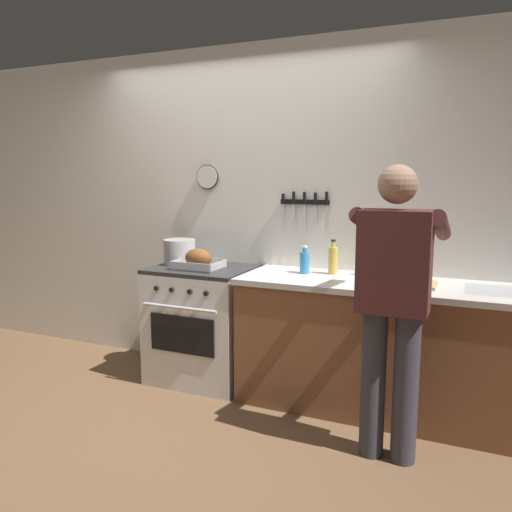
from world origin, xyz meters
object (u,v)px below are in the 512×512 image
roasting_pan (198,260)px  bottle_cooking_oil (333,260)px  stock_pot (180,252)px  bottle_wine_red (404,259)px  stove (203,323)px  bottle_dish_soap (305,262)px  cutting_board (407,283)px  bottle_vinegar (374,261)px  person_cook (394,295)px

roasting_pan → bottle_cooking_oil: (0.98, 0.21, 0.04)m
stock_pot → bottle_cooking_oil: size_ratio=1.00×
stock_pot → bottle_wine_red: bottle_wine_red is taller
bottle_wine_red → bottle_cooking_oil: 0.49m
roasting_pan → bottle_cooking_oil: 1.01m
bottle_wine_red → stove: bearing=-172.8°
bottle_cooking_oil → bottle_dish_soap: bearing=-164.6°
roasting_pan → bottle_cooking_oil: bearing=12.2°
stock_pot → cutting_board: 1.77m
bottle_wine_red → bottle_vinegar: (-0.20, -0.00, -0.03)m
roasting_pan → bottle_dish_soap: bearing=11.5°
roasting_pan → bottle_wine_red: bearing=10.3°
cutting_board → bottle_vinegar: bearing=140.5°
person_cook → bottle_wine_red: person_cook is taller
bottle_wine_red → stock_pot: bearing=-175.1°
bottle_wine_red → cutting_board: bearing=-75.0°
bottle_dish_soap → cutting_board: bearing=-8.5°
stove → stock_pot: size_ratio=3.58×
bottle_vinegar → roasting_pan: bearing=-168.4°
bottle_wine_red → roasting_pan: bearing=-169.7°
stove → cutting_board: cutting_board is taller
bottle_wine_red → bottle_cooking_oil: size_ratio=1.30×
roasting_pan → bottle_wine_red: 1.49m
bottle_cooking_oil → bottle_vinegar: size_ratio=0.95×
person_cook → roasting_pan: size_ratio=4.72×
bottle_wine_red → bottle_vinegar: bottle_wine_red is taller
bottle_wine_red → bottle_vinegar: bearing=-178.6°
cutting_board → bottle_vinegar: (-0.26, 0.21, 0.10)m
stove → roasting_pan: (0.01, -0.08, 0.52)m
person_cook → bottle_wine_red: size_ratio=5.08×
person_cook → cutting_board: person_cook is taller
person_cook → bottle_dish_soap: 0.98m
stove → cutting_board: size_ratio=2.50×
bottle_wine_red → bottle_vinegar: size_ratio=1.24×
bottle_cooking_oil → bottle_dish_soap: (-0.19, -0.05, -0.02)m
bottle_wine_red → bottle_dish_soap: bottle_wine_red is taller
bottle_vinegar → bottle_cooking_oil: bearing=-170.7°
roasting_pan → bottle_vinegar: bottle_vinegar is taller
bottle_dish_soap → stove: bearing=-174.2°
cutting_board → bottle_vinegar: size_ratio=1.37×
stock_pot → person_cook: bearing=-19.1°
stove → bottle_cooking_oil: size_ratio=3.59×
cutting_board → bottle_wine_red: size_ratio=1.10×
bottle_dish_soap → roasting_pan: bearing=-168.5°
roasting_pan → cutting_board: (1.52, 0.05, -0.06)m
person_cook → bottle_vinegar: 0.80m
stock_pot → bottle_wine_red: bearing=4.9°
person_cook → roasting_pan: person_cook is taller
stove → roasting_pan: roasting_pan is taller
stove → cutting_board: (1.54, -0.03, 0.46)m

